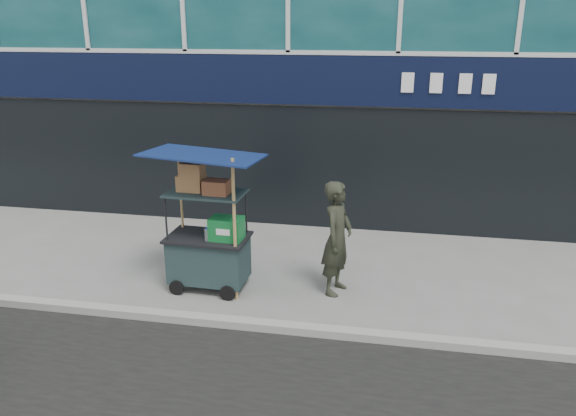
# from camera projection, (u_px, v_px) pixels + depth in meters

# --- Properties ---
(ground) EXTENTS (80.00, 80.00, 0.00)m
(ground) POSITION_uv_depth(u_px,v_px,m) (238.00, 319.00, 7.83)
(ground) COLOR slate
(ground) RESTS_ON ground
(curb) EXTENTS (80.00, 0.18, 0.12)m
(curb) POSITION_uv_depth(u_px,v_px,m) (234.00, 323.00, 7.62)
(curb) COLOR gray
(curb) RESTS_ON ground
(vendor_cart) EXTENTS (1.67, 1.22, 2.21)m
(vendor_cart) POSITION_uv_depth(u_px,v_px,m) (209.00, 241.00, 8.52)
(vendor_cart) COLOR #1C3030
(vendor_cart) RESTS_ON ground
(vendor_man) EXTENTS (0.57, 0.73, 1.75)m
(vendor_man) POSITION_uv_depth(u_px,v_px,m) (337.00, 238.00, 8.37)
(vendor_man) COLOR #26281E
(vendor_man) RESTS_ON ground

